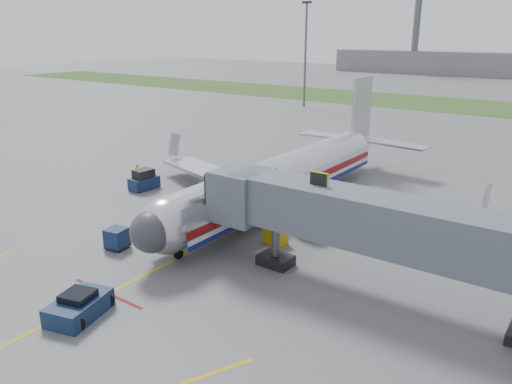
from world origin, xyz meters
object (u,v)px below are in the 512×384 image
Objects in this scene: airliner at (283,177)px; belt_loader at (239,204)px; baggage_tug at (144,180)px; pushback_tug at (79,306)px; ramp_worker at (138,173)px.

belt_loader is at bearing -128.05° from airliner.
airliner is 14.38m from baggage_tug.
pushback_tug is at bearing -87.95° from airliner.
pushback_tug is 0.89× the size of belt_loader.
pushback_tug is 2.03× the size of ramp_worker.
airliner reaches higher than belt_loader.
baggage_tug reaches higher than pushback_tug.
airliner is at bearing 92.05° from pushback_tug.
pushback_tug is 18.81m from belt_loader.
airliner is 21.82m from pushback_tug.
ramp_worker is at bearing -170.58° from airliner.
ramp_worker is (-15.99, -2.65, -1.68)m from airliner.
pushback_tug is (0.78, -21.71, -2.04)m from airliner.
ramp_worker is at bearing 152.44° from baggage_tug.
airliner is 11.96× the size of baggage_tug.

